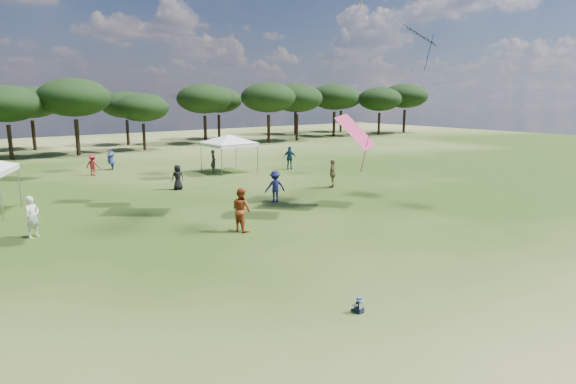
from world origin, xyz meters
The scene contains 5 objects.
ground centered at (0.00, 0.00, 0.00)m, with size 140.00×140.00×0.00m, color #324C16.
tree_line centered at (2.39, 47.41, 5.42)m, with size 108.78×17.63×7.77m.
tent_right centered at (9.55, 25.54, 2.78)m, with size 6.76×6.76×3.21m.
toddler centered at (-0.43, 2.00, 0.20)m, with size 0.30×0.34×0.45m.
festival_crowd centered at (-0.60, 21.59, 0.86)m, with size 29.07×23.02×1.92m.
Camera 1 is at (-9.47, -6.51, 5.82)m, focal length 30.00 mm.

